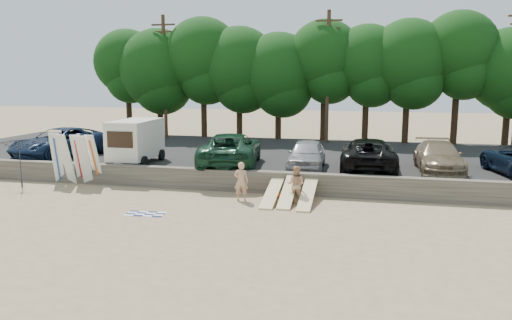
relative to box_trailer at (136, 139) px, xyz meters
The scene contains 25 objects.
ground 8.98m from the box_trailer, 36.43° to the right, with size 120.00×120.00×0.00m, color tan.
seawall 7.53m from the box_trailer, 17.33° to the right, with size 44.00×0.50×1.00m, color #6B6356.
parking_lot 8.97m from the box_trailer, 36.98° to the left, with size 44.00×14.50×0.70m, color #282828.
treeline 14.46m from the box_trailer, 62.94° to the left, with size 33.02×6.28×9.00m.
utility_poles 14.50m from the box_trailer, 50.07° to the left, with size 25.80×0.26×9.00m.
box_trailer is the anchor object (origin of this frame).
car_0 5.36m from the box_trailer, 169.06° to the left, with size 2.74×5.94×1.65m, color #11213D.
car_1 5.14m from the box_trailer, ahead, with size 2.83×6.13×1.70m, color #153A26.
car_2 9.07m from the box_trailer, ahead, with size 1.72×4.27×1.45m, color #9FA0A5.
car_3 12.08m from the box_trailer, ahead, with size 2.61×5.66×1.57m, color black.
car_4 15.42m from the box_trailer, ahead, with size 2.01×4.94×1.43m, color #826F52.
surfboard_upright_0 4.00m from the box_trailer, 138.34° to the right, with size 0.50×0.06×2.60m, color white.
surfboard_upright_1 3.67m from the box_trailer, 130.37° to the right, with size 0.50×0.06×2.60m, color white.
surfboard_upright_2 3.24m from the box_trailer, 122.93° to the right, with size 0.50×0.06×2.60m, color white.
surfboard_upright_3 3.16m from the box_trailer, 116.04° to the right, with size 0.50×0.06×2.60m, color white.
surfboard_upright_4 2.83m from the box_trailer, 109.22° to the right, with size 0.50×0.06×2.60m, color white.
surfboard_low_0 9.10m from the box_trailer, 24.55° to the right, with size 0.56×3.00×0.07m, color beige.
surfboard_low_1 9.68m from the box_trailer, 22.37° to the right, with size 0.56×3.00×0.07m, color beige.
surfboard_low_2 10.48m from the box_trailer, 21.29° to the right, with size 0.56×3.00×0.07m, color beige.
beachgoer_a 7.95m from the box_trailer, 29.83° to the right, with size 0.62×0.40×1.69m, color tan.
beachgoer_b 9.94m from the box_trailer, 22.15° to the right, with size 0.77×0.60×1.58m, color tan.
cooler 9.21m from the box_trailer, 18.06° to the right, with size 0.38×0.30×0.32m, color #279252.
gear_bag 8.99m from the box_trailer, 18.86° to the right, with size 0.30×0.25×0.22m, color #EF521C.
beach_towel 8.02m from the box_trailer, 61.13° to the right, with size 1.50×1.50×0.00m, color white.
beach_umbrella 5.60m from the box_trailer, 137.86° to the right, with size 2.63×2.68×2.42m, color #212229.
Camera 1 is at (5.19, -18.82, 5.24)m, focal length 35.00 mm.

